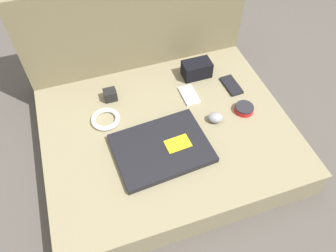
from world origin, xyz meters
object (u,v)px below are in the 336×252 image
computer_mouse (215,118)px  phone_silver (189,95)px  camera_pouch (197,69)px  speaker_puck (244,109)px  charger_brick (110,95)px  phone_black (231,85)px  laptop (162,148)px

computer_mouse → phone_silver: (-0.05, 0.16, -0.01)m
phone_silver → camera_pouch: 0.13m
speaker_puck → phone_silver: bearing=140.3°
charger_brick → speaker_puck: bearing=-25.6°
phone_silver → phone_black: phone_black is taller
phone_black → charger_brick: bearing=166.8°
camera_pouch → charger_brick: camera_pouch is taller
computer_mouse → phone_silver: computer_mouse is taller
computer_mouse → speaker_puck: 0.13m
laptop → phone_black: laptop is taller
speaker_puck → charger_brick: 0.55m
phone_black → phone_silver: bearing=175.6°
laptop → phone_black: 0.45m
laptop → phone_silver: size_ratio=3.27×
laptop → camera_pouch: 0.43m
laptop → phone_silver: (0.19, 0.23, -0.01)m
computer_mouse → charger_brick: charger_brick is taller
camera_pouch → laptop: bearing=-128.9°
laptop → phone_silver: laptop is taller
phone_silver → charger_brick: charger_brick is taller
speaker_puck → phone_silver: size_ratio=0.70×
speaker_puck → phone_silver: (-0.18, 0.15, -0.01)m
speaker_puck → phone_silver: speaker_puck is taller
phone_black → laptop: bearing=-153.1°
laptop → phone_silver: bearing=45.3°
speaker_puck → phone_black: bearing=84.7°
laptop → computer_mouse: (0.24, 0.07, 0.01)m
computer_mouse → charger_brick: bearing=166.8°
laptop → speaker_puck: (0.37, 0.08, 0.00)m
phone_silver → phone_black: 0.19m
speaker_puck → camera_pouch: bearing=112.1°
speaker_puck → laptop: bearing=-168.3°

